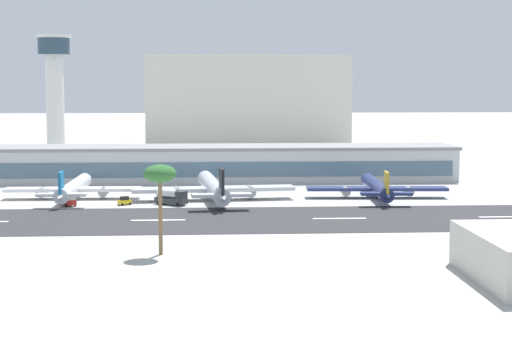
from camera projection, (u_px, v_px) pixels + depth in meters
name	position (u px, v px, depth m)	size (l,w,h in m)	color
ground_plane	(159.00, 221.00, 185.30)	(1400.00, 1400.00, 0.00)	#A8A8A3
runway_strip	(159.00, 220.00, 185.51)	(800.00, 36.73, 0.08)	#2D2D30
runway_centreline_dash_4	(158.00, 220.00, 185.50)	(12.00, 1.20, 0.01)	white
runway_centreline_dash_5	(339.00, 218.00, 187.87)	(12.00, 1.20, 0.01)	white
runway_centreline_dash_6	(505.00, 217.00, 190.08)	(12.00, 1.20, 0.01)	white
terminal_building	(219.00, 163.00, 262.34)	(148.40, 22.00, 10.90)	#B7BABC
control_tower	(55.00, 88.00, 294.45)	(12.02, 12.02, 47.43)	silver
distant_hotel_block	(248.00, 103.00, 385.42)	(91.78, 31.93, 43.23)	beige
airliner_blue_tail_gate_0	(73.00, 189.00, 219.40)	(35.71, 42.56, 8.88)	silver
airliner_black_tail_gate_1	(214.00, 188.00, 217.04)	(42.74, 48.52, 10.14)	silver
airliner_gold_tail_gate_2	(377.00, 188.00, 221.36)	(37.50, 41.62, 8.68)	navy
service_box_truck_0	(67.00, 199.00, 207.94)	(5.19, 6.37, 3.25)	#B2231E
service_fuel_truck_1	(171.00, 197.00, 209.09)	(8.54, 6.81, 3.95)	#2D3338
service_baggage_tug_2	(124.00, 201.00, 209.01)	(3.52, 3.20, 2.20)	gold
palm_tree_1	(160.00, 176.00, 147.01)	(5.82, 5.82, 16.06)	brown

